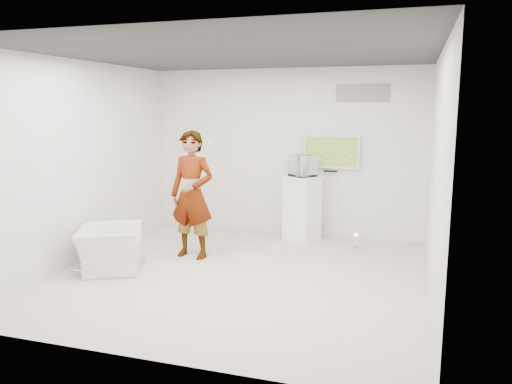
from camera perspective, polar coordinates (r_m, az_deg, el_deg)
room at (r=6.72m, az=-1.89°, el=2.71°), size 5.01×5.01×3.00m
tv at (r=8.89m, az=8.60°, el=4.63°), size 1.00×0.08×0.60m
logo_decal at (r=8.83m, az=12.07°, el=11.00°), size 0.90×0.02×0.30m
person at (r=7.73m, az=-7.32°, el=-0.31°), size 0.76×0.54×1.97m
armchair at (r=7.51m, az=-16.37°, el=-6.20°), size 1.16×1.22×0.62m
pedestal at (r=8.75m, az=5.28°, el=-1.89°), size 0.72×0.72×1.13m
floor_uplight at (r=8.39m, az=11.32°, el=-5.59°), size 0.22×0.22×0.26m
vitrine at (r=8.63m, az=5.35°, el=2.99°), size 0.51×0.51×0.36m
console at (r=8.64m, az=5.34°, el=2.43°), size 0.10×0.15×0.19m
wii_remote at (r=7.64m, az=-5.25°, el=5.57°), size 0.05×0.13×0.03m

